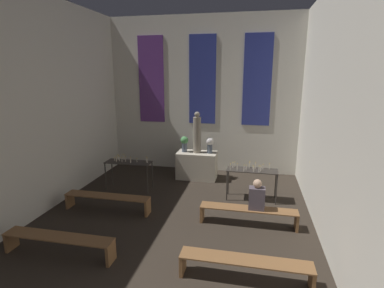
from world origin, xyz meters
The scene contains 14 objects.
wall_back centered at (0.00, 9.43, 2.71)m, with size 6.84×0.16×5.37m.
wall_left centered at (-3.36, 4.69, 2.68)m, with size 0.12×9.62×5.37m.
wall_right centered at (3.36, 4.69, 2.68)m, with size 0.12×9.62×5.37m.
altar centered at (0.00, 8.42, 0.45)m, with size 1.31×0.72×0.89m.
statue centered at (0.00, 8.42, 1.53)m, with size 0.26×0.26×1.36m.
flower_vase_left centered at (-0.43, 8.42, 1.20)m, with size 0.26×0.26×0.52m.
flower_vase_right centered at (0.43, 8.42, 1.20)m, with size 0.26×0.26×0.52m.
candle_rack_left centered at (-1.83, 7.02, 0.77)m, with size 1.38×0.49×1.05m.
candle_rack_right centered at (1.82, 7.02, 0.77)m, with size 1.38×0.49×1.07m.
pew_second_left centered at (-1.78, 3.53, 0.32)m, with size 2.23×0.36×0.42m.
pew_second_right centered at (1.78, 3.53, 0.32)m, with size 2.23×0.36×0.42m.
pew_back_left centered at (-1.78, 5.52, 0.32)m, with size 2.23×0.36×0.42m.
pew_back_right centered at (1.78, 5.52, 0.32)m, with size 2.23×0.36×0.42m.
person_seated centered at (1.95, 5.52, 0.73)m, with size 0.36×0.24×0.72m.
Camera 1 is at (1.81, -1.00, 3.50)m, focal length 28.00 mm.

